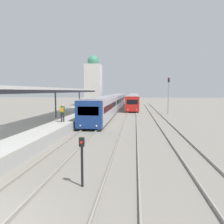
{
  "coord_description": "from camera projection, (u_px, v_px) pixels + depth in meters",
  "views": [
    {
      "loc": [
        4.33,
        -5.29,
        3.8
      ],
      "look_at": [
        1.9,
        17.45,
        1.59
      ],
      "focal_mm": 35.0,
      "sensor_mm": 36.0,
      "label": 1
    }
  ],
  "objects": [
    {
      "name": "train_near",
      "position": [
        113.0,
        102.0,
        42.39
      ],
      "size": [
        2.58,
        44.79,
        3.01
      ],
      "color": "navy",
      "rests_on": "ground_plane"
    },
    {
      "name": "signal_mast_far",
      "position": [
        168.0,
        92.0,
        35.51
      ],
      "size": [
        0.28,
        0.29,
        5.93
      ],
      "color": "gray",
      "rests_on": "ground_plane"
    },
    {
      "name": "signal_post_near",
      "position": [
        82.0,
        157.0,
        8.59
      ],
      "size": [
        0.2,
        0.21,
        1.99
      ],
      "color": "black",
      "rests_on": "ground_plane"
    },
    {
      "name": "train_far",
      "position": [
        133.0,
        99.0,
        57.82
      ],
      "size": [
        2.48,
        41.39,
        2.95
      ],
      "color": "red",
      "rests_on": "ground_plane"
    },
    {
      "name": "distant_domed_building",
      "position": [
        93.0,
        82.0,
        55.9
      ],
      "size": [
        4.0,
        4.0,
        12.76
      ],
      "color": "silver",
      "rests_on": "ground_plane"
    },
    {
      "name": "platform_canopy",
      "position": [
        56.0,
        89.0,
        23.52
      ],
      "size": [
        4.0,
        25.33,
        3.18
      ],
      "color": "beige",
      "rests_on": "station_platform"
    },
    {
      "name": "person_on_platform",
      "position": [
        62.0,
        111.0,
        20.45
      ],
      "size": [
        0.4,
        0.4,
        1.66
      ],
      "color": "#2D2D33",
      "rests_on": "station_platform"
    }
  ]
}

